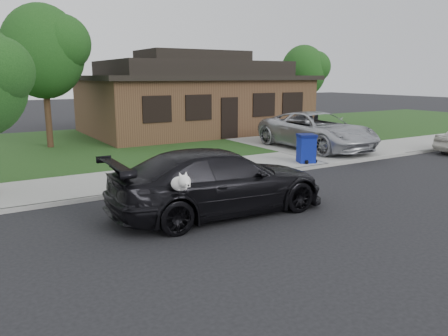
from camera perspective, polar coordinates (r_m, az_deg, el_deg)
ground at (r=11.95m, az=12.44°, el=-4.64°), size 120.00×120.00×0.00m
sidewalk at (r=15.80m, az=-0.11°, el=-0.09°), size 60.00×3.00×0.12m
curb at (r=14.57m, az=2.94°, el=-1.14°), size 60.00×0.12×0.12m
lawn at (r=22.92m, az=-10.54°, el=3.48°), size 60.00×13.00×0.13m
driveway at (r=23.21m, az=6.20°, el=3.73°), size 4.50×13.00×0.14m
sedan at (r=10.76m, az=-0.65°, el=-1.76°), size 5.58×2.66×1.60m
minivan at (r=20.07m, az=12.04°, el=4.81°), size 2.77×5.90×1.63m
recycling_bin at (r=16.87m, az=10.70°, el=2.56°), size 0.84×0.84×1.08m
house at (r=26.16m, az=-4.00°, el=9.23°), size 12.60×8.60×4.65m
tree_0 at (r=21.45m, az=-22.10°, el=14.10°), size 3.78×3.60×6.34m
tree_1 at (r=30.29m, az=10.64°, el=12.41°), size 3.15×3.00×5.25m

